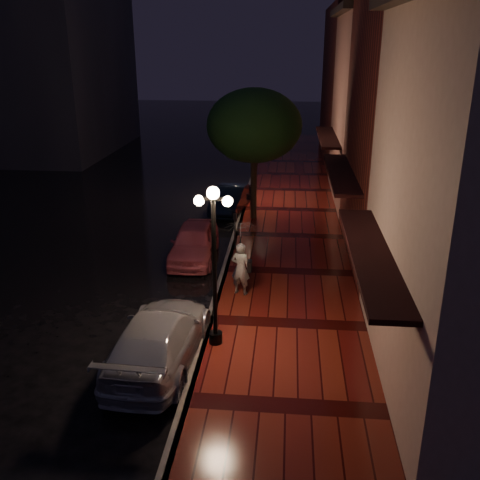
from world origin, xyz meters
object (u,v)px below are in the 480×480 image
at_px(street_tree, 254,128).
at_px(navy_car, 231,199).
at_px(woman_with_umbrella, 241,247).
at_px(streetlamp_far, 253,152).
at_px(streetlamp_near, 214,258).
at_px(silver_car, 159,338).
at_px(parking_meter, 235,227).
at_px(pink_car, 194,242).

xyz_separation_m(street_tree, navy_car, (-1.21, 1.30, -3.62)).
bearing_deg(navy_car, woman_with_umbrella, -74.69).
height_order(streetlamp_far, navy_car, streetlamp_far).
relative_size(streetlamp_far, street_tree, 0.74).
bearing_deg(streetlamp_near, woman_with_umbrella, 82.74).
height_order(silver_car, woman_with_umbrella, woman_with_umbrella).
bearing_deg(street_tree, parking_meter, -96.71).
bearing_deg(navy_car, parking_meter, -74.75).
distance_m(streetlamp_near, pink_car, 6.67).
relative_size(navy_car, silver_car, 0.79).
relative_size(pink_car, navy_car, 1.05).
relative_size(navy_car, woman_with_umbrella, 1.58).
bearing_deg(streetlamp_far, woman_with_umbrella, -87.95).
bearing_deg(streetlamp_near, street_tree, 88.65).
distance_m(navy_car, woman_with_umbrella, 9.39).
distance_m(streetlamp_far, parking_meter, 7.09).
bearing_deg(silver_car, street_tree, -94.99).
bearing_deg(woman_with_umbrella, street_tree, -73.61).
relative_size(streetlamp_near, streetlamp_far, 1.00).
distance_m(street_tree, parking_meter, 5.09).
height_order(street_tree, navy_car, street_tree).
relative_size(street_tree, pink_car, 1.45).
xyz_separation_m(streetlamp_near, parking_meter, (-0.20, 7.10, -1.60)).
height_order(streetlamp_near, streetlamp_far, same).
distance_m(silver_car, woman_with_umbrella, 4.40).
height_order(streetlamp_near, parking_meter, streetlamp_near).
height_order(pink_car, navy_car, pink_car).
relative_size(streetlamp_near, parking_meter, 3.07).
xyz_separation_m(streetlamp_far, parking_meter, (-0.20, -6.90, -1.60)).
height_order(streetlamp_far, parking_meter, streetlamp_far).
xyz_separation_m(navy_car, parking_meter, (0.75, -5.20, 0.37)).
distance_m(street_tree, woman_with_umbrella, 8.31).
height_order(streetlamp_far, pink_car, streetlamp_far).
distance_m(streetlamp_near, parking_meter, 7.28).
bearing_deg(streetlamp_near, streetlamp_far, 90.00).
height_order(navy_car, silver_car, silver_car).
bearing_deg(pink_car, street_tree, 66.95).
distance_m(woman_with_umbrella, parking_meter, 4.14).
bearing_deg(streetlamp_far, navy_car, -119.14).
xyz_separation_m(street_tree, silver_car, (-1.59, -11.84, -3.55)).
xyz_separation_m(pink_car, woman_with_umbrella, (2.05, -3.11, 1.06)).
bearing_deg(pink_car, streetlamp_near, -76.38).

